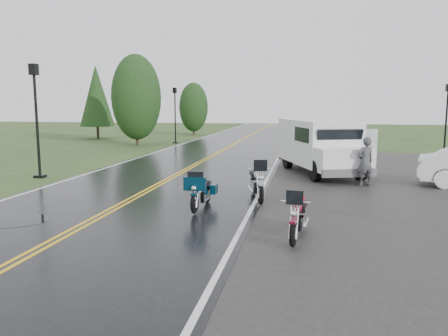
% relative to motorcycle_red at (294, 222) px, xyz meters
% --- Properties ---
extents(ground, '(120.00, 120.00, 0.00)m').
position_rel_motorcycle_red_xyz_m(ground, '(-5.04, 2.38, -0.57)').
color(ground, '#2D471E').
rests_on(ground, ground).
extents(road, '(8.00, 100.00, 0.04)m').
position_rel_motorcycle_red_xyz_m(road, '(-5.04, 12.38, -0.55)').
color(road, black).
rests_on(road, ground).
extents(motorcycle_red, '(0.90, 1.98, 1.13)m').
position_rel_motorcycle_red_xyz_m(motorcycle_red, '(0.00, 0.00, 0.00)').
color(motorcycle_red, maroon).
rests_on(motorcycle_red, ground).
extents(motorcycle_teal, '(0.74, 1.92, 1.13)m').
position_rel_motorcycle_red_xyz_m(motorcycle_teal, '(-2.65, 2.30, -0.00)').
color(motorcycle_teal, '#042536').
rests_on(motorcycle_teal, ground).
extents(motorcycle_silver, '(1.29, 2.30, 1.28)m').
position_rel_motorcycle_red_xyz_m(motorcycle_silver, '(-1.03, 3.65, 0.07)').
color(motorcycle_silver, '#A2A4AA').
rests_on(motorcycle_silver, ground).
extents(van_white, '(4.09, 6.37, 2.34)m').
position_rel_motorcycle_red_xyz_m(van_white, '(0.63, 8.14, 0.60)').
color(van_white, white).
rests_on(van_white, ground).
extents(person_at_van, '(0.77, 0.67, 1.77)m').
position_rel_motorcycle_red_xyz_m(person_at_van, '(2.33, 7.50, 0.32)').
color(person_at_van, '#434448').
rests_on(person_at_van, ground).
extents(lamp_post_near_left, '(0.39, 0.39, 4.58)m').
position_rel_motorcycle_red_xyz_m(lamp_post_near_left, '(-10.36, 7.17, 1.72)').
color(lamp_post_near_left, black).
rests_on(lamp_post_near_left, ground).
extents(lamp_post_far_left, '(0.37, 0.37, 4.30)m').
position_rel_motorcycle_red_xyz_m(lamp_post_far_left, '(-9.65, 23.78, 1.58)').
color(lamp_post_far_left, black).
rests_on(lamp_post_far_left, ground).
extents(lamp_post_far_right, '(0.35, 0.35, 4.09)m').
position_rel_motorcycle_red_xyz_m(lamp_post_far_right, '(7.68, 16.83, 1.48)').
color(lamp_post_far_right, black).
rests_on(lamp_post_far_right, ground).
extents(tree_left_mid, '(3.61, 3.61, 5.64)m').
position_rel_motorcycle_red_xyz_m(tree_left_mid, '(-11.98, 21.82, 2.25)').
color(tree_left_mid, '#1E3D19').
rests_on(tree_left_mid, ground).
extents(tree_left_far, '(2.86, 2.86, 4.41)m').
position_rel_motorcycle_red_xyz_m(tree_left_far, '(-10.77, 33.82, 1.64)').
color(tree_left_far, '#1E3D19').
rests_on(tree_left_far, ground).
extents(pine_left_far, '(2.99, 2.99, 6.22)m').
position_rel_motorcycle_red_xyz_m(pine_left_far, '(-17.80, 27.21, 2.54)').
color(pine_left_far, '#1E3D19').
rests_on(pine_left_far, ground).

